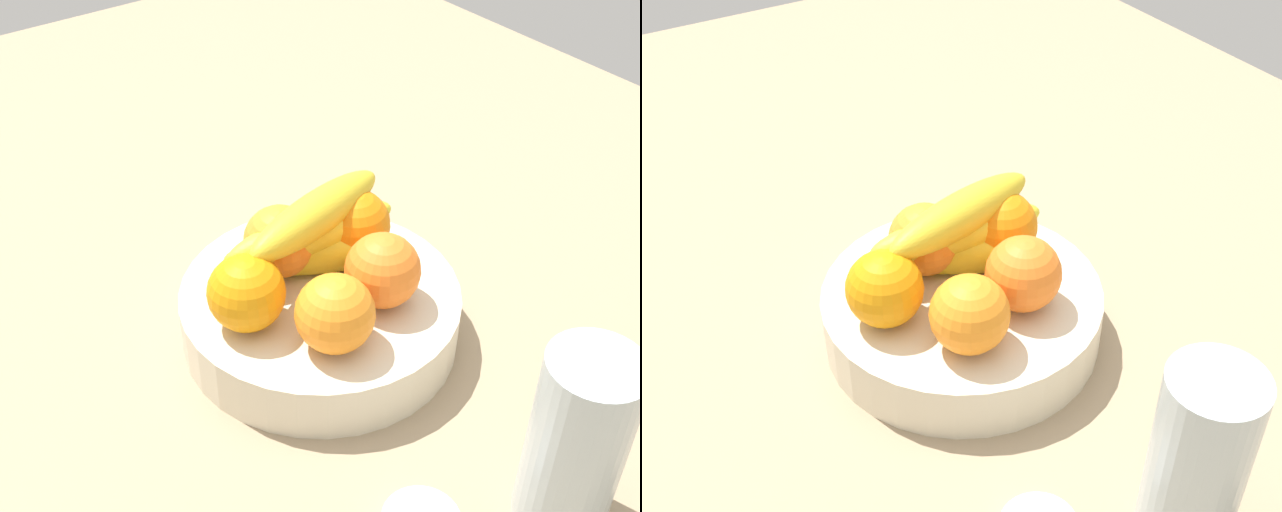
{
  "view_description": "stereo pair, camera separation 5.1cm",
  "coord_description": "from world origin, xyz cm",
  "views": [
    {
      "loc": [
        43.82,
        -33.17,
        55.43
      ],
      "look_at": [
        -3.36,
        2.0,
        9.37
      ],
      "focal_mm": 47.23,
      "sensor_mm": 36.0,
      "label": 1
    },
    {
      "loc": [
        46.67,
        -28.99,
        55.43
      ],
      "look_at": [
        -3.36,
        2.0,
        9.37
      ],
      "focal_mm": 47.23,
      "sensor_mm": 36.0,
      "label": 2
    }
  ],
  "objects": [
    {
      "name": "ground_plane",
      "position": [
        0.0,
        0.0,
        -1.5
      ],
      "size": [
        180.0,
        140.0,
        3.0
      ],
      "primitive_type": "cube",
      "color": "#9D8566"
    },
    {
      "name": "fruit_bowl",
      "position": [
        -3.36,
        2.0,
        2.68
      ],
      "size": [
        25.96,
        25.96,
        5.37
      ],
      "primitive_type": "cylinder",
      "color": "beige",
      "rests_on": "ground_plane"
    },
    {
      "name": "banana_bunch",
      "position": [
        -6.17,
        3.46,
        9.57
      ],
      "size": [
        11.72,
        17.61,
        8.4
      ],
      "color": "yellow",
      "rests_on": "fruit_bowl"
    },
    {
      "name": "thermos_tumbler",
      "position": [
        23.51,
        4.79,
        7.98
      ],
      "size": [
        7.04,
        7.04,
        15.96
      ],
      "primitive_type": "cylinder",
      "color": "#B1C0C3",
      "rests_on": "ground_plane"
    },
    {
      "name": "orange_back_left",
      "position": [
        -7.93,
        0.79,
        8.79
      ],
      "size": [
        6.84,
        6.84,
        6.84
      ],
      "primitive_type": "sphere",
      "color": "orange",
      "rests_on": "fruit_bowl"
    },
    {
      "name": "orange_front_left",
      "position": [
        2.99,
        -1.2,
        8.79
      ],
      "size": [
        6.84,
        6.84,
        6.84
      ],
      "primitive_type": "sphere",
      "color": "orange",
      "rests_on": "fruit_bowl"
    },
    {
      "name": "orange_center",
      "position": [
        -5.89,
        7.97,
        8.79
      ],
      "size": [
        6.84,
        6.84,
        6.84
      ],
      "primitive_type": "sphere",
      "color": "orange",
      "rests_on": "fruit_bowl"
    },
    {
      "name": "orange_front_right",
      "position": [
        0.99,
        5.64,
        8.79
      ],
      "size": [
        6.84,
        6.84,
        6.84
      ],
      "primitive_type": "sphere",
      "color": "orange",
      "rests_on": "fruit_bowl"
    },
    {
      "name": "orange_back_right",
      "position": [
        -3.62,
        -5.65,
        8.79
      ],
      "size": [
        6.84,
        6.84,
        6.84
      ],
      "primitive_type": "sphere",
      "color": "orange",
      "rests_on": "fruit_bowl"
    }
  ]
}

